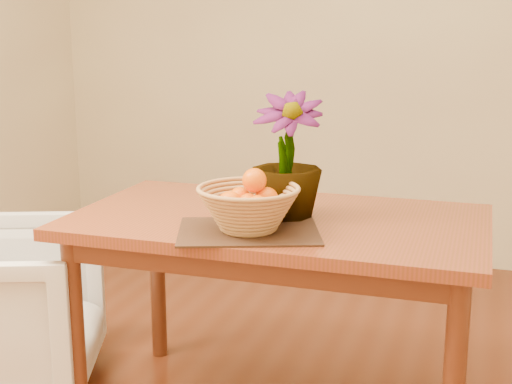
% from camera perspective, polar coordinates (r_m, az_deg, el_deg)
% --- Properties ---
extents(wall_back, '(4.00, 0.02, 2.70)m').
position_cam_1_polar(wall_back, '(4.27, 9.33, 12.40)').
color(wall_back, '#F2E6B8').
rests_on(wall_back, floor).
extents(table, '(1.40, 0.80, 0.75)m').
position_cam_1_polar(table, '(2.46, 1.74, -3.92)').
color(table, maroon).
rests_on(table, floor).
extents(placemat, '(0.53, 0.46, 0.01)m').
position_cam_1_polar(placemat, '(2.25, -0.60, -3.15)').
color(placemat, '#3A1F15').
rests_on(placemat, table).
extents(wicker_basket, '(0.33, 0.33, 0.13)m').
position_cam_1_polar(wicker_basket, '(2.23, -0.61, -1.45)').
color(wicker_basket, '#B6784B').
rests_on(wicker_basket, placemat).
extents(orange_pile, '(0.17, 0.17, 0.14)m').
position_cam_1_polar(orange_pile, '(2.23, -0.51, -0.45)').
color(orange_pile, '#FA6804').
rests_on(orange_pile, wicker_basket).
extents(potted_plant, '(0.28, 0.28, 0.42)m').
position_cam_1_polar(potted_plant, '(2.38, 2.49, 2.89)').
color(potted_plant, '#194313').
rests_on(potted_plant, table).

